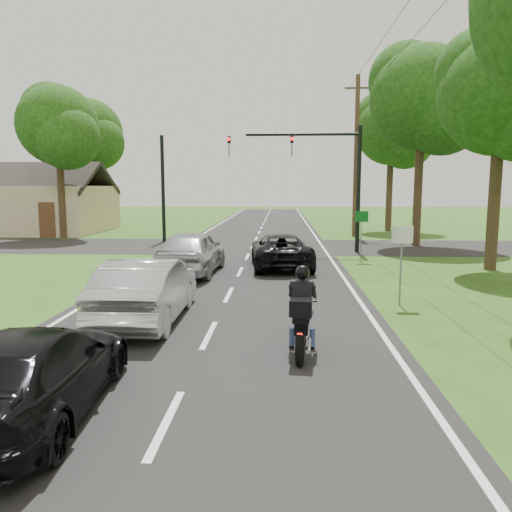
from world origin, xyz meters
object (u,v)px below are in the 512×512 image
Objects in this scene: dark_suv at (281,250)px; utility_pole_far at (356,156)px; silver_sedan at (147,290)px; sign_green at (361,224)px; motorcycle_rider at (302,319)px; sign_white at (402,246)px; silver_suv at (192,252)px; dark_car_behind at (34,372)px; traffic_signal at (320,166)px.

utility_pole_far is at bearing -114.96° from dark_suv.
silver_sedan is 22.78m from utility_pole_far.
utility_pole_far reaches higher than sign_green.
motorcycle_rider is at bearing -103.87° from sign_green.
utility_pole_far is (7.80, 20.96, 4.33)m from silver_sedan.
utility_pole_far is 19.39m from sign_white.
silver_suv is 17.06m from utility_pole_far.
sign_white is at bearing 147.35° from silver_suv.
utility_pole_far is (4.28, 23.09, 4.41)m from motorcycle_rider.
dark_car_behind is at bearing -114.44° from sign_green.
utility_pole_far is 4.71× the size of sign_white.
dark_car_behind is (-0.25, -4.90, -0.12)m from silver_sedan.
silver_suv is 2.20× the size of sign_white.
sign_green reaches higher than silver_suv.
dark_suv is 6.99m from sign_white.
utility_pole_far reaches higher than silver_sedan.
dark_suv is 1.11× the size of dark_car_behind.
dark_suv is at bearing 97.05° from motorcycle_rider.
silver_sedan is at bearing -110.85° from traffic_signal.
silver_sedan reaches higher than dark_suv.
motorcycle_rider is 0.20× the size of utility_pole_far.
dark_suv is 8.67m from silver_sedan.
utility_pole_far reaches higher than sign_white.
silver_sedan is 2.13× the size of sign_green.
dark_suv is 3.61m from silver_suv.
silver_suv is at bearing 144.78° from sign_white.
sign_white is (-1.50, -19.02, -3.49)m from utility_pole_far.
motorcycle_rider is at bearing -124.34° from sign_white.
traffic_signal is at bearing -109.68° from utility_pole_far.
silver_suv is (-0.11, 6.46, 0.05)m from silver_sedan.
silver_suv reaches higher than dark_suv.
dark_car_behind is 0.43× the size of utility_pole_far.
dark_suv is 13.43m from dark_car_behind.
silver_sedan is (-3.11, -8.10, 0.08)m from dark_suv.
traffic_signal is at bearing -125.24° from silver_suv.
dark_suv is at bearing -150.46° from silver_suv.
motorcycle_rider reaches higher than dark_suv.
silver_sedan is at bearing -162.90° from sign_white.
utility_pole_far reaches higher than dark_suv.
utility_pole_far is (8.04, 25.86, 4.45)m from dark_car_behind.
sign_green is (6.60, 3.48, 0.79)m from silver_suv.
utility_pole_far reaches higher than silver_suv.
traffic_signal reaches higher than silver_suv.
sign_green reaches higher than silver_sedan.
dark_car_behind is at bearing 70.57° from dark_suv.
motorcycle_rider is 0.93× the size of sign_white.
silver_sedan is at bearing -123.18° from sign_green.
dark_car_behind is (-3.36, -13.00, -0.04)m from dark_suv.
silver_suv is 7.51m from sign_green.
dark_car_behind is (-0.14, -11.36, -0.18)m from silver_suv.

